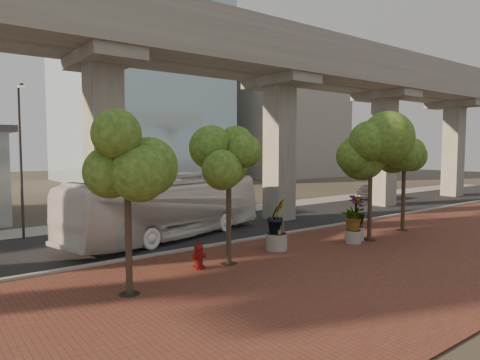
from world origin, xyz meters
TOP-DOWN VIEW (x-y plane):
  - ground at (0.00, 0.00)m, footprint 160.00×160.00m
  - brick_plaza at (0.00, -8.00)m, footprint 70.00×13.00m
  - asphalt_road at (0.00, 2.00)m, footprint 90.00×8.00m
  - curb_strip at (0.00, -2.00)m, footprint 70.00×0.25m
  - far_sidewalk at (0.00, 7.50)m, footprint 90.00×3.00m
  - transit_viaduct at (0.00, 2.00)m, footprint 72.00×5.60m
  - midrise_block at (38.00, 36.00)m, footprint 18.00×16.00m
  - transit_bus at (-2.88, 1.12)m, footprint 12.56×5.93m
  - parked_car at (21.02, 5.05)m, footprint 4.38×2.26m
  - fire_hydrant at (-4.78, -4.97)m, footprint 0.54×0.48m
  - planter_front at (4.00, -5.75)m, footprint 1.83×1.83m
  - planter_right at (4.62, -5.41)m, footprint 2.22×2.22m
  - planter_left at (-0.17, -4.52)m, footprint 2.26×2.26m
  - street_tree_far_west at (-8.21, -6.14)m, footprint 3.48×3.48m
  - street_tree_near_west at (-3.37, -5.09)m, footprint 3.09×3.09m
  - street_tree_near_east at (5.22, -5.85)m, footprint 4.16×4.16m
  - street_tree_far_east at (9.09, -5.38)m, footprint 3.35×3.35m
  - streetlamp_west at (-9.20, 5.52)m, footprint 0.40×1.18m
  - streetlamp_east at (9.81, 5.84)m, footprint 0.44×1.28m

SIDE VIEW (x-z plane):
  - ground at x=0.00m, z-range 0.00..0.00m
  - asphalt_road at x=0.00m, z-range 0.00..0.04m
  - brick_plaza at x=0.00m, z-range 0.00..0.06m
  - far_sidewalk at x=0.00m, z-range 0.00..0.06m
  - curb_strip at x=0.00m, z-range 0.00..0.16m
  - fire_hydrant at x=-4.78m, z-range 0.04..1.12m
  - parked_car at x=21.02m, z-range 0.00..1.37m
  - planter_front at x=4.00m, z-range 0.28..2.29m
  - planter_right at x=4.62m, z-range 0.31..2.68m
  - planter_left at x=-0.17m, z-range 0.33..2.81m
  - transit_bus at x=-2.88m, z-range 0.00..3.41m
  - street_tree_near_west at x=-3.37m, z-range 1.57..7.47m
  - street_tree_far_west at x=-8.21m, z-range 1.52..7.67m
  - street_tree_far_east at x=9.09m, z-range 1.59..7.74m
  - streetlamp_west at x=-9.20m, z-range 0.68..8.81m
  - street_tree_near_east at x=5.22m, z-range 1.49..8.19m
  - streetlamp_east at x=9.81m, z-range 0.74..9.58m
  - transit_viaduct at x=0.00m, z-range 1.09..13.49m
  - midrise_block at x=38.00m, z-range 0.00..24.00m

